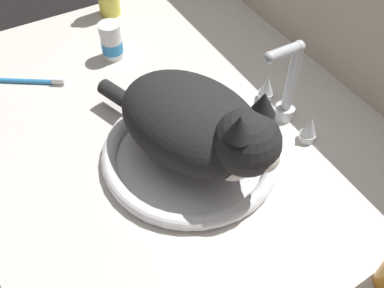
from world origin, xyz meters
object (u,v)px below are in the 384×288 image
(sink_basin, at_px, (192,154))
(faucet, at_px, (288,94))
(pill_bottle, at_px, (111,42))
(cat, at_px, (202,127))
(toothbrush, at_px, (30,81))

(sink_basin, relative_size, faucet, 1.80)
(faucet, relative_size, pill_bottle, 2.11)
(sink_basin, xyz_separation_m, faucet, (-0.00, 0.21, 0.06))
(faucet, bearing_deg, cat, -84.19)
(sink_basin, distance_m, faucet, 0.22)
(sink_basin, bearing_deg, pill_bottle, -179.05)
(pill_bottle, height_order, toothbrush, pill_bottle)
(sink_basin, bearing_deg, toothbrush, -150.93)
(sink_basin, height_order, cat, cat)
(toothbrush, bearing_deg, faucet, 48.72)
(sink_basin, distance_m, cat, 0.09)
(pill_bottle, bearing_deg, faucet, 31.07)
(sink_basin, xyz_separation_m, pill_bottle, (-0.36, -0.01, 0.03))
(toothbrush, bearing_deg, sink_basin, 29.07)
(pill_bottle, xyz_separation_m, toothbrush, (-0.00, -0.19, -0.03))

